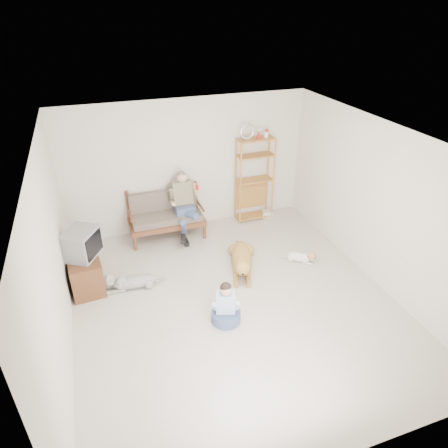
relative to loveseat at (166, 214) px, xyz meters
name	(u,v)px	position (x,y,z in m)	size (l,w,h in m)	color
floor	(234,302)	(0.58, -2.44, -0.49)	(5.50, 5.50, 0.00)	beige
ceiling	(237,141)	(0.58, -2.44, 2.21)	(5.50, 5.50, 0.00)	white
wall_back	(188,165)	(0.58, 0.31, 0.86)	(5.00, 5.00, 0.00)	beige
wall_front	(344,378)	(0.58, -5.19, 0.86)	(5.00, 5.00, 0.00)	beige
wall_left	(53,263)	(-1.92, -2.44, 0.86)	(5.50, 5.50, 0.00)	beige
wall_right	(378,205)	(3.08, -2.44, 0.86)	(5.50, 5.50, 0.00)	beige
loveseat	(166,214)	(0.00, 0.00, 0.00)	(1.51, 0.72, 0.95)	brown
man	(184,210)	(0.34, -0.22, 0.15)	(0.52, 0.75, 1.21)	#4E6190
etagere	(254,179)	(1.98, 0.11, 0.45)	(0.81, 0.36, 2.13)	#BD873B
book_stack	(267,214)	(2.30, 0.04, -0.41)	(0.23, 0.17, 0.14)	white
tv_stand	(85,271)	(-1.65, -1.22, -0.19)	(0.56, 0.93, 0.60)	brown
crt_tv	(81,243)	(-1.62, -1.19, 0.35)	(0.68, 0.72, 0.47)	gray
wall_outlet	(131,221)	(-0.67, 0.30, -0.19)	(0.12, 0.02, 0.08)	white
golden_retriever	(242,260)	(1.03, -1.62, -0.30)	(0.69, 1.43, 0.45)	#C58D44
shaggy_dog	(129,282)	(-0.98, -1.52, -0.36)	(1.09, 0.30, 0.32)	white
terrier	(303,257)	(2.18, -1.78, -0.38)	(0.55, 0.48, 0.25)	silver
child	(226,307)	(0.31, -2.79, -0.23)	(0.45, 0.45, 0.71)	#4E6190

